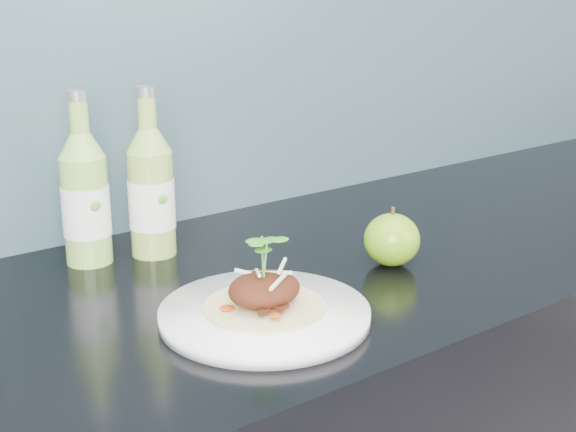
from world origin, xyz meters
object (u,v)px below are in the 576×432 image
green_apple (392,240)px  cider_bottle_right (151,192)px  dinner_plate (265,314)px  cider_bottle_left (85,199)px

green_apple → cider_bottle_right: 0.35m
green_apple → cider_bottle_right: bearing=135.3°
dinner_plate → cider_bottle_left: 0.33m
dinner_plate → cider_bottle_right: bearing=88.8°
dinner_plate → cider_bottle_left: bearing=105.0°
dinner_plate → cider_bottle_left: cider_bottle_left is taller
cider_bottle_right → green_apple: bearing=-54.1°
cider_bottle_left → dinner_plate: bearing=-60.8°
dinner_plate → cider_bottle_left: (-0.08, 0.31, 0.08)m
cider_bottle_left → cider_bottle_right: bearing=-1.2°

